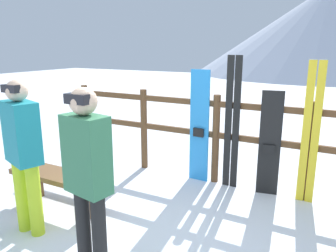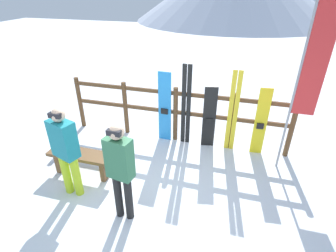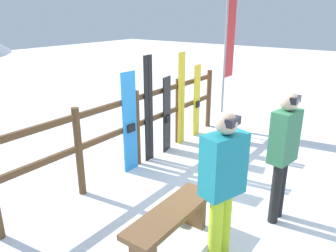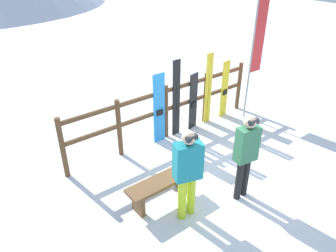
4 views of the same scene
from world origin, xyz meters
TOP-DOWN VIEW (x-y plane):
  - ground_plane at (0.00, 0.00)m, footprint 40.00×40.00m
  - mountain_backdrop at (0.00, 23.87)m, footprint 18.00×18.00m
  - fence at (-0.00, 1.87)m, footprint 4.79×0.10m
  - bench at (-1.34, 0.24)m, footprint 1.23×0.36m
  - person_teal at (-1.21, -0.26)m, footprint 0.47×0.35m
  - person_plaid_green at (-0.18, -0.50)m, footprint 0.40×0.26m
  - snowboard_blue at (-0.22, 1.81)m, footprint 0.28×0.06m
  - ski_pair_black at (0.24, 1.82)m, footprint 0.19×0.02m
  - snowboard_black_stripe at (0.74, 1.81)m, footprint 0.27×0.09m
  - ski_pair_yellow at (1.20, 1.82)m, footprint 0.19×0.02m

SIDE VIEW (x-z plane):
  - ground_plane at x=0.00m, z-range 0.00..0.00m
  - bench at x=-1.34m, z-range 0.10..0.54m
  - snowboard_black_stripe at x=0.74m, z-range 0.00..1.35m
  - fence at x=0.00m, z-range 0.11..1.35m
  - snowboard_blue at x=-0.22m, z-range 0.00..1.57m
  - ski_pair_yellow at x=1.20m, z-range 0.00..1.72m
  - ski_pair_black at x=0.24m, z-range 0.00..1.77m
  - person_teal at x=-1.21m, z-range 0.12..1.69m
  - person_plaid_green at x=-0.18m, z-range 0.14..1.73m
  - mountain_backdrop at x=0.00m, z-range 0.00..6.00m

